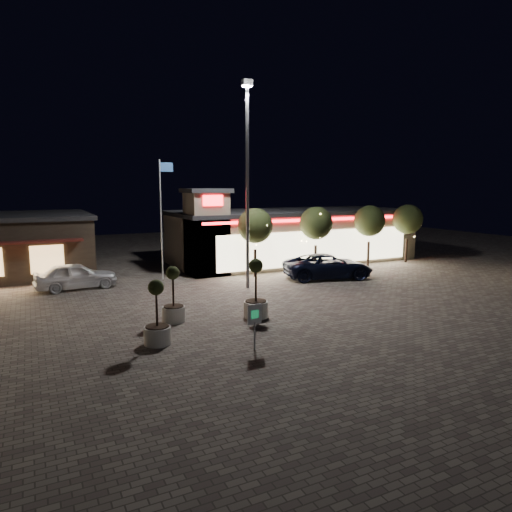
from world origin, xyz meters
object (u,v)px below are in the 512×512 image
pickup_truck (328,266)px  white_sedan (76,276)px  planter_mid (157,324)px  planter_left (174,305)px  valet_sign (255,318)px

pickup_truck → white_sedan: 16.32m
pickup_truck → planter_mid: size_ratio=2.31×
planter_left → valet_sign: 5.29m
white_sedan → valet_sign: bearing=-165.0°
pickup_truck → planter_left: planter_left is taller
planter_left → planter_mid: 3.08m
planter_left → planter_mid: size_ratio=1.00×
valet_sign → planter_left: bearing=109.2°
white_sedan → planter_mid: (1.94, -12.11, -0.01)m
planter_mid → valet_sign: bearing=-35.3°
planter_left → planter_mid: bearing=-118.2°
pickup_truck → planter_left: bearing=127.4°
white_sedan → planter_mid: 12.27m
pickup_truck → valet_sign: 14.75m
planter_mid → valet_sign: planter_mid is taller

